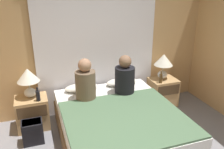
# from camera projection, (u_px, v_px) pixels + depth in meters

# --- Properties ---
(wall_back) EXTENTS (4.25, 0.06, 2.50)m
(wall_back) POSITION_uv_depth(u_px,v_px,m) (97.00, 44.00, 4.22)
(wall_back) COLOR tan
(wall_back) RESTS_ON ground_plane
(curtain_panel) EXTENTS (2.36, 0.03, 2.37)m
(curtain_panel) POSITION_uv_depth(u_px,v_px,m) (98.00, 48.00, 4.19)
(curtain_panel) COLOR white
(curtain_panel) RESTS_ON ground_plane
(bed) EXTENTS (1.70, 2.05, 0.51)m
(bed) POSITION_uv_depth(u_px,v_px,m) (119.00, 125.00, 3.57)
(bed) COLOR brown
(bed) RESTS_ON ground_plane
(nightstand_left) EXTENTS (0.50, 0.42, 0.53)m
(nightstand_left) POSITION_uv_depth(u_px,v_px,m) (33.00, 113.00, 3.89)
(nightstand_left) COLOR tan
(nightstand_left) RESTS_ON ground_plane
(nightstand_right) EXTENTS (0.50, 0.42, 0.53)m
(nightstand_right) POSITION_uv_depth(u_px,v_px,m) (163.00, 92.00, 4.63)
(nightstand_right) COLOR tan
(nightstand_right) RESTS_ON ground_plane
(lamp_left) EXTENTS (0.35, 0.35, 0.48)m
(lamp_left) POSITION_uv_depth(u_px,v_px,m) (28.00, 78.00, 3.73)
(lamp_left) COLOR silver
(lamp_left) RESTS_ON nightstand_left
(lamp_right) EXTENTS (0.35, 0.35, 0.48)m
(lamp_right) POSITION_uv_depth(u_px,v_px,m) (163.00, 62.00, 4.47)
(lamp_right) COLOR silver
(lamp_right) RESTS_ON nightstand_right
(pillow_left) EXTENTS (0.58, 0.29, 0.12)m
(pillow_left) POSITION_uv_depth(u_px,v_px,m) (81.00, 87.00, 4.09)
(pillow_left) COLOR silver
(pillow_left) RESTS_ON bed
(pillow_right) EXTENTS (0.58, 0.29, 0.12)m
(pillow_right) POSITION_uv_depth(u_px,v_px,m) (122.00, 82.00, 4.31)
(pillow_right) COLOR silver
(pillow_right) RESTS_ON bed
(blanket_on_bed) EXTENTS (1.64, 1.48, 0.03)m
(blanket_on_bed) POSITION_uv_depth(u_px,v_px,m) (126.00, 118.00, 3.25)
(blanket_on_bed) COLOR #4C6B4C
(blanket_on_bed) RESTS_ON bed
(person_left_in_bed) EXTENTS (0.32, 0.32, 0.68)m
(person_left_in_bed) POSITION_uv_depth(u_px,v_px,m) (85.00, 82.00, 3.71)
(person_left_in_bed) COLOR brown
(person_left_in_bed) RESTS_ON bed
(person_right_in_bed) EXTENTS (0.33, 0.33, 0.67)m
(person_right_in_bed) POSITION_uv_depth(u_px,v_px,m) (125.00, 78.00, 3.92)
(person_right_in_bed) COLOR black
(person_right_in_bed) RESTS_ON bed
(beer_bottle_on_left_stand) EXTENTS (0.07, 0.07, 0.23)m
(beer_bottle_on_left_stand) POSITION_uv_depth(u_px,v_px,m) (38.00, 96.00, 3.68)
(beer_bottle_on_left_stand) COLOR black
(beer_bottle_on_left_stand) RESTS_ON nightstand_left
(beer_bottle_on_right_stand) EXTENTS (0.06, 0.06, 0.23)m
(beer_bottle_on_right_stand) POSITION_uv_depth(u_px,v_px,m) (161.00, 78.00, 4.34)
(beer_bottle_on_right_stand) COLOR #513819
(beer_bottle_on_right_stand) RESTS_ON nightstand_right
(backpack_on_floor) EXTENTS (0.30, 0.24, 0.36)m
(backpack_on_floor) POSITION_uv_depth(u_px,v_px,m) (33.00, 131.00, 3.53)
(backpack_on_floor) COLOR black
(backpack_on_floor) RESTS_ON ground_plane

